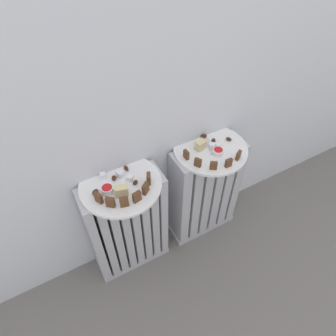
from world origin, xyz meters
TOP-DOWN VIEW (x-y plane):
  - ground_plane at (0.00, 0.00)m, footprint 6.00×6.00m
  - radiator_left at (-0.20, 0.28)m, footprint 0.34×0.13m
  - radiator_right at (0.20, 0.28)m, footprint 0.34×0.13m
  - plate_left at (-0.20, 0.28)m, footprint 0.31×0.31m
  - plate_right at (0.20, 0.28)m, footprint 0.31×0.31m
  - dark_cake_slice_left_0 at (-0.30, 0.24)m, footprint 0.03×0.03m
  - dark_cake_slice_left_1 at (-0.27, 0.20)m, footprint 0.03×0.03m
  - dark_cake_slice_left_2 at (-0.23, 0.18)m, footprint 0.03×0.02m
  - dark_cake_slice_left_3 at (-0.18, 0.18)m, footprint 0.03×0.02m
  - dark_cake_slice_left_4 at (-0.14, 0.20)m, footprint 0.03×0.03m
  - dark_cake_slice_left_5 at (-0.11, 0.23)m, footprint 0.03×0.03m
  - marble_cake_slice_left_0 at (-0.22, 0.23)m, footprint 0.05×0.04m
  - turkish_delight_left_0 at (-0.25, 0.34)m, footprint 0.02×0.02m
  - turkish_delight_left_1 at (-0.16, 0.28)m, footprint 0.03×0.03m
  - turkish_delight_left_2 at (-0.19, 0.31)m, footprint 0.03×0.03m
  - medjool_date_left_0 at (-0.21, 0.31)m, footprint 0.02×0.03m
  - medjool_date_left_1 at (-0.15, 0.25)m, footprint 0.03×0.03m
  - medjool_date_left_2 at (-0.15, 0.33)m, footprint 0.02×0.03m
  - medjool_date_left_3 at (-0.30, 0.28)m, footprint 0.03×0.03m
  - jam_bowl_left at (-0.26, 0.27)m, footprint 0.05×0.05m
  - dark_cake_slice_right_0 at (0.08, 0.28)m, footprint 0.01×0.03m
  - dark_cake_slice_right_1 at (0.10, 0.22)m, footprint 0.02×0.03m
  - dark_cake_slice_right_2 at (0.14, 0.18)m, footprint 0.03×0.02m
  - dark_cake_slice_right_3 at (0.20, 0.16)m, footprint 0.03×0.01m
  - dark_cake_slice_right_4 at (0.26, 0.17)m, footprint 0.03×0.02m
  - marble_cake_slice_right_0 at (0.16, 0.30)m, footprint 0.05×0.04m
  - turkish_delight_right_0 at (0.23, 0.27)m, footprint 0.03×0.03m
  - turkish_delight_right_1 at (0.17, 0.33)m, footprint 0.02×0.02m
  - turkish_delight_right_2 at (0.21, 0.28)m, footprint 0.03×0.03m
  - medjool_date_right_0 at (0.21, 0.35)m, footprint 0.03×0.02m
  - medjool_date_right_1 at (0.23, 0.30)m, footprint 0.03×0.03m
  - medjool_date_right_2 at (0.29, 0.28)m, footprint 0.02×0.03m
  - jam_bowl_right at (0.21, 0.24)m, footprint 0.04×0.04m
  - fork at (0.20, 0.30)m, footprint 0.05×0.10m

SIDE VIEW (x-z plane):
  - ground_plane at x=0.00m, z-range 0.00..0.00m
  - radiator_left at x=-0.20m, z-range 0.00..0.55m
  - radiator_right at x=0.20m, z-range 0.00..0.55m
  - plate_left at x=-0.20m, z-range 0.56..0.57m
  - plate_right at x=0.20m, z-range 0.56..0.57m
  - fork at x=0.20m, z-range 0.57..0.57m
  - medjool_date_left_1 at x=-0.15m, z-range 0.57..0.58m
  - medjool_date_left_2 at x=-0.15m, z-range 0.57..0.58m
  - medjool_date_right_2 at x=0.29m, z-range 0.57..0.58m
  - medjool_date_right_1 at x=0.23m, z-range 0.57..0.58m
  - medjool_date_left_3 at x=-0.30m, z-range 0.57..0.58m
  - medjool_date_left_0 at x=-0.21m, z-range 0.57..0.58m
  - medjool_date_right_0 at x=0.21m, z-range 0.57..0.59m
  - turkish_delight_right_0 at x=0.23m, z-range 0.57..0.59m
  - turkish_delight_right_1 at x=0.17m, z-range 0.57..0.59m
  - turkish_delight_left_0 at x=-0.25m, z-range 0.57..0.59m
  - turkish_delight_left_1 at x=-0.16m, z-range 0.57..0.59m
  - turkish_delight_right_2 at x=0.21m, z-range 0.57..0.59m
  - jam_bowl_right at x=0.21m, z-range 0.57..0.59m
  - turkish_delight_left_2 at x=-0.19m, z-range 0.57..0.59m
  - jam_bowl_left at x=-0.26m, z-range 0.57..0.59m
  - dark_cake_slice_right_0 at x=0.08m, z-range 0.57..0.61m
  - dark_cake_slice_right_1 at x=0.10m, z-range 0.57..0.61m
  - dark_cake_slice_right_2 at x=0.14m, z-range 0.57..0.61m
  - dark_cake_slice_right_3 at x=0.20m, z-range 0.57..0.61m
  - dark_cake_slice_right_4 at x=0.26m, z-range 0.57..0.61m
  - marble_cake_slice_right_0 at x=0.16m, z-range 0.57..0.61m
  - marble_cake_slice_left_0 at x=-0.22m, z-range 0.57..0.61m
  - dark_cake_slice_left_0 at x=-0.30m, z-range 0.57..0.61m
  - dark_cake_slice_left_1 at x=-0.27m, z-range 0.57..0.61m
  - dark_cake_slice_left_2 at x=-0.23m, z-range 0.57..0.61m
  - dark_cake_slice_left_3 at x=-0.18m, z-range 0.57..0.61m
  - dark_cake_slice_left_4 at x=-0.14m, z-range 0.57..0.61m
  - dark_cake_slice_left_5 at x=-0.11m, z-range 0.57..0.61m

